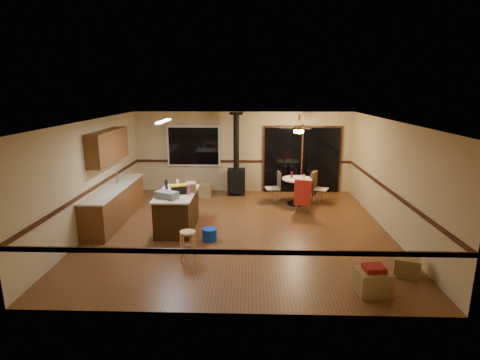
{
  "coord_description": "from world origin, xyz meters",
  "views": [
    {
      "loc": [
        0.27,
        -8.5,
        3.3
      ],
      "look_at": [
        0.0,
        0.3,
        1.15
      ],
      "focal_mm": 28.0,
      "sensor_mm": 36.0,
      "label": 1
    }
  ],
  "objects_px": {
    "chair_left": "(276,184)",
    "toolbox_black": "(178,190)",
    "chair_near": "(303,193)",
    "blue_bucket": "(210,234)",
    "bar_stool": "(188,245)",
    "box_corner_b": "(407,266)",
    "box_under_window": "(202,190)",
    "toolbox_grey": "(167,195)",
    "chair_right": "(315,184)",
    "kitchen_island": "(177,211)",
    "box_corner_a": "(373,282)",
    "wood_stove": "(236,172)",
    "dining_table": "(297,187)"
  },
  "relations": [
    {
      "from": "toolbox_black",
      "to": "bar_stool",
      "type": "relative_size",
      "value": 0.59
    },
    {
      "from": "chair_near",
      "to": "box_corner_a",
      "type": "bearing_deg",
      "value": -80.95
    },
    {
      "from": "dining_table",
      "to": "box_corner_a",
      "type": "distance_m",
      "value": 4.96
    },
    {
      "from": "bar_stool",
      "to": "chair_left",
      "type": "distance_m",
      "value": 4.3
    },
    {
      "from": "chair_near",
      "to": "blue_bucket",
      "type": "bearing_deg",
      "value": -140.57
    },
    {
      "from": "toolbox_black",
      "to": "chair_right",
      "type": "height_order",
      "value": "toolbox_black"
    },
    {
      "from": "kitchen_island",
      "to": "toolbox_grey",
      "type": "distance_m",
      "value": 0.7
    },
    {
      "from": "chair_left",
      "to": "box_under_window",
      "type": "distance_m",
      "value": 2.38
    },
    {
      "from": "toolbox_grey",
      "to": "box_under_window",
      "type": "height_order",
      "value": "toolbox_grey"
    },
    {
      "from": "bar_stool",
      "to": "box_under_window",
      "type": "relative_size",
      "value": 1.07
    },
    {
      "from": "bar_stool",
      "to": "chair_near",
      "type": "relative_size",
      "value": 0.81
    },
    {
      "from": "toolbox_grey",
      "to": "chair_right",
      "type": "xyz_separation_m",
      "value": [
        3.77,
        2.64,
        -0.38
      ]
    },
    {
      "from": "wood_stove",
      "to": "bar_stool",
      "type": "relative_size",
      "value": 4.42
    },
    {
      "from": "chair_near",
      "to": "box_under_window",
      "type": "xyz_separation_m",
      "value": [
        -2.92,
        1.62,
        -0.38
      ]
    },
    {
      "from": "dining_table",
      "to": "chair_left",
      "type": "relative_size",
      "value": 1.69
    },
    {
      "from": "blue_bucket",
      "to": "box_corner_a",
      "type": "relative_size",
      "value": 0.62
    },
    {
      "from": "wood_stove",
      "to": "toolbox_black",
      "type": "relative_size",
      "value": 7.48
    },
    {
      "from": "chair_left",
      "to": "toolbox_black",
      "type": "bearing_deg",
      "value": -137.22
    },
    {
      "from": "kitchen_island",
      "to": "dining_table",
      "type": "xyz_separation_m",
      "value": [
        3.1,
        2.06,
        0.08
      ]
    },
    {
      "from": "blue_bucket",
      "to": "box_under_window",
      "type": "bearing_deg",
      "value": 99.9
    },
    {
      "from": "box_corner_a",
      "to": "wood_stove",
      "type": "bearing_deg",
      "value": 112.98
    },
    {
      "from": "wood_stove",
      "to": "toolbox_grey",
      "type": "height_order",
      "value": "wood_stove"
    },
    {
      "from": "kitchen_island",
      "to": "box_corner_a",
      "type": "relative_size",
      "value": 3.19
    },
    {
      "from": "chair_left",
      "to": "box_corner_b",
      "type": "relative_size",
      "value": 1.19
    },
    {
      "from": "blue_bucket",
      "to": "chair_right",
      "type": "height_order",
      "value": "chair_right"
    },
    {
      "from": "wood_stove",
      "to": "box_corner_b",
      "type": "bearing_deg",
      "value": -57.87
    },
    {
      "from": "chair_right",
      "to": "box_corner_b",
      "type": "xyz_separation_m",
      "value": [
        0.97,
        -4.39,
        -0.42
      ]
    },
    {
      "from": "bar_stool",
      "to": "chair_right",
      "type": "distance_m",
      "value": 4.93
    },
    {
      "from": "chair_left",
      "to": "blue_bucket",
      "type": "bearing_deg",
      "value": -119.81
    },
    {
      "from": "toolbox_grey",
      "to": "box_corner_b",
      "type": "height_order",
      "value": "toolbox_grey"
    },
    {
      "from": "toolbox_black",
      "to": "box_under_window",
      "type": "distance_m",
      "value": 3.0
    },
    {
      "from": "chair_near",
      "to": "box_corner_a",
      "type": "xyz_separation_m",
      "value": [
        0.64,
        -4.03,
        -0.4
      ]
    },
    {
      "from": "box_corner_a",
      "to": "box_corner_b",
      "type": "relative_size",
      "value": 1.21
    },
    {
      "from": "toolbox_grey",
      "to": "chair_left",
      "type": "height_order",
      "value": "toolbox_grey"
    },
    {
      "from": "blue_bucket",
      "to": "box_corner_a",
      "type": "distance_m",
      "value": 3.64
    },
    {
      "from": "chair_right",
      "to": "box_corner_a",
      "type": "bearing_deg",
      "value": -88.16
    },
    {
      "from": "kitchen_island",
      "to": "chair_near",
      "type": "bearing_deg",
      "value": 20.63
    },
    {
      "from": "blue_bucket",
      "to": "toolbox_grey",
      "type": "bearing_deg",
      "value": 165.45
    },
    {
      "from": "blue_bucket",
      "to": "box_under_window",
      "type": "xyz_separation_m",
      "value": [
        -0.61,
        3.51,
        0.08
      ]
    },
    {
      "from": "toolbox_black",
      "to": "chair_near",
      "type": "relative_size",
      "value": 0.48
    },
    {
      "from": "box_under_window",
      "to": "chair_near",
      "type": "bearing_deg",
      "value": -29.02
    },
    {
      "from": "dining_table",
      "to": "toolbox_black",
      "type": "bearing_deg",
      "value": -144.77
    },
    {
      "from": "bar_stool",
      "to": "box_corner_b",
      "type": "height_order",
      "value": "bar_stool"
    },
    {
      "from": "toolbox_black",
      "to": "box_corner_a",
      "type": "bearing_deg",
      "value": -36.41
    },
    {
      "from": "kitchen_island",
      "to": "wood_stove",
      "type": "height_order",
      "value": "wood_stove"
    },
    {
      "from": "dining_table",
      "to": "chair_left",
      "type": "bearing_deg",
      "value": 169.06
    },
    {
      "from": "toolbox_grey",
      "to": "box_corner_a",
      "type": "xyz_separation_m",
      "value": [
        3.93,
        -2.39,
        -0.78
      ]
    },
    {
      "from": "wood_stove",
      "to": "toolbox_black",
      "type": "distance_m",
      "value": 3.38
    },
    {
      "from": "chair_right",
      "to": "box_corner_a",
      "type": "relative_size",
      "value": 1.33
    },
    {
      "from": "dining_table",
      "to": "box_under_window",
      "type": "bearing_deg",
      "value": 165.49
    }
  ]
}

